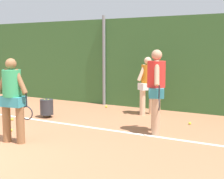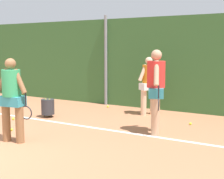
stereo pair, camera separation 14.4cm
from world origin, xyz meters
name	(u,v)px [view 1 (the left image)]	position (x,y,z in m)	size (l,w,h in m)	color
ground_plane	(12,133)	(0.00, 1.79, 0.00)	(28.62, 28.62, 0.00)	#B2704C
hedge_fence_backdrop	(107,62)	(0.00, 6.10, 1.42)	(18.60, 0.25, 2.84)	#386633
fence_post_center	(104,61)	(0.00, 5.93, 1.48)	(0.10, 0.10, 2.95)	gray
court_baseline_paint	(49,121)	(0.00, 3.09, 0.00)	(13.59, 0.10, 0.01)	white
player_foreground_near	(12,96)	(0.55, 1.33, 0.95)	(0.78, 0.37, 1.70)	#8C603D
player_midcourt	(156,87)	(2.80, 3.40, 1.05)	(0.51, 0.77, 1.87)	tan
player_backcourt_far	(147,82)	(1.88, 5.15, 0.93)	(0.50, 0.60, 1.65)	beige
ball_hopper	(47,107)	(-0.39, 3.46, 0.29)	(0.36, 0.36, 0.51)	#2D2D33
tennis_ball_1	(190,123)	(3.29, 4.53, 0.03)	(0.07, 0.07, 0.07)	#CCDB33
tennis_ball_2	(106,107)	(0.33, 5.49, 0.03)	(0.07, 0.07, 0.07)	#CCDB33
tennis_ball_5	(11,130)	(-0.14, 1.91, 0.03)	(0.07, 0.07, 0.07)	#CCDB33
tennis_ball_6	(12,119)	(-0.95, 2.73, 0.03)	(0.07, 0.07, 0.07)	#CCDB33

